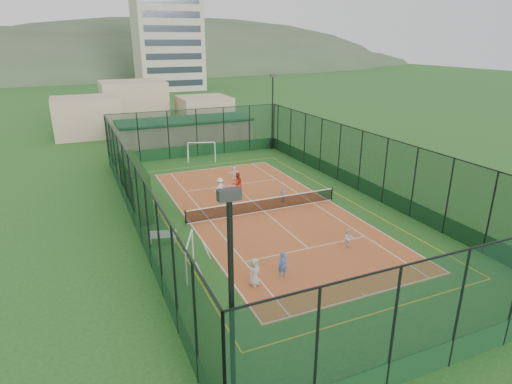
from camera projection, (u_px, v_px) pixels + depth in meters
ground at (264, 211)px, 31.02m from camera, size 300.00×300.00×0.00m
court_slab at (264, 211)px, 31.02m from camera, size 11.17×23.97×0.01m
tennis_net at (264, 204)px, 30.85m from camera, size 11.67×0.12×1.06m
perimeter_fence at (264, 178)px, 30.18m from camera, size 18.12×34.12×5.00m
floodlight_sw at (232, 327)px, 12.07m from camera, size 0.60×0.26×8.25m
floodlight_ne at (272, 113)px, 47.19m from camera, size 0.60×0.26×8.25m
clubhouse at (185, 133)px, 49.48m from camera, size 15.20×7.20×3.15m
apartment_tower at (167, 25)px, 101.23m from camera, size 15.00×12.00×30.00m
distant_hills at (98, 72)px, 160.45m from camera, size 200.00×60.00×24.00m
hedge_left at (135, 185)px, 31.43m from camera, size 1.16×7.71×3.37m
white_bench at (163, 236)px, 26.05m from camera, size 1.70×0.90×0.92m
futsal_goal_near at (190, 256)px, 22.70m from camera, size 2.93×1.84×1.83m
futsal_goal_far at (202, 151)px, 43.93m from camera, size 2.96×1.66×1.83m
child_near_left at (255, 272)px, 21.47m from camera, size 0.85×0.73×1.48m
child_near_mid at (283, 264)px, 22.26m from camera, size 0.58×0.45×1.41m
child_near_right at (348, 238)px, 25.41m from camera, size 0.65×0.54×1.20m
child_far_left at (220, 187)px, 33.58m from camera, size 1.14×0.89×1.56m
child_far_right at (283, 194)px, 32.68m from camera, size 0.73×0.51×1.16m
child_far_back at (234, 173)px, 37.77m from camera, size 1.13×0.42×1.20m
coach at (237, 184)px, 33.89m from camera, size 0.97×0.79×1.86m
tennis_balls at (261, 203)px, 32.36m from camera, size 4.92×1.38×0.07m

